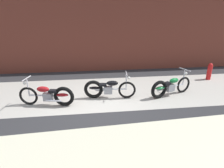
{
  "coord_description": "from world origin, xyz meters",
  "views": [
    {
      "loc": [
        -0.21,
        -5.27,
        3.02
      ],
      "look_at": [
        0.51,
        0.68,
        0.75
      ],
      "focal_mm": 28.84,
      "sensor_mm": 36.0,
      "label": 1
    }
  ],
  "objects_px": {
    "motorcycle_black": "(106,89)",
    "motorcycle_green": "(169,87)",
    "motorcycle_red": "(50,95)",
    "fire_hydrant": "(209,71)"
  },
  "relations": [
    {
      "from": "motorcycle_red",
      "to": "fire_hydrant",
      "type": "distance_m",
      "value": 7.63
    },
    {
      "from": "motorcycle_red",
      "to": "motorcycle_green",
      "type": "xyz_separation_m",
      "value": [
        4.51,
        0.28,
        0.0
      ]
    },
    {
      "from": "motorcycle_red",
      "to": "fire_hydrant",
      "type": "xyz_separation_m",
      "value": [
        7.37,
        1.97,
        0.03
      ]
    },
    {
      "from": "motorcycle_black",
      "to": "motorcycle_green",
      "type": "height_order",
      "value": "same"
    },
    {
      "from": "motorcycle_green",
      "to": "fire_hydrant",
      "type": "height_order",
      "value": "motorcycle_green"
    },
    {
      "from": "motorcycle_black",
      "to": "motorcycle_green",
      "type": "bearing_deg",
      "value": 4.28
    },
    {
      "from": "motorcycle_red",
      "to": "motorcycle_green",
      "type": "relative_size",
      "value": 1.03
    },
    {
      "from": "motorcycle_green",
      "to": "motorcycle_black",
      "type": "bearing_deg",
      "value": 157.96
    },
    {
      "from": "motorcycle_red",
      "to": "motorcycle_black",
      "type": "relative_size",
      "value": 0.99
    },
    {
      "from": "motorcycle_black",
      "to": "fire_hydrant",
      "type": "relative_size",
      "value": 2.39
    }
  ]
}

